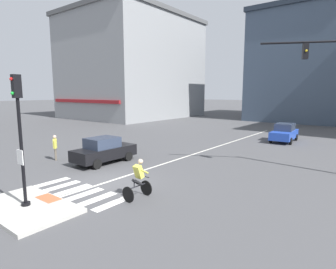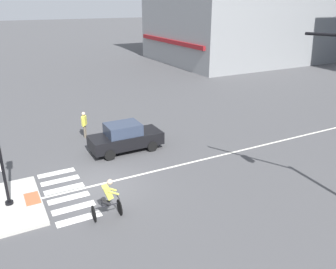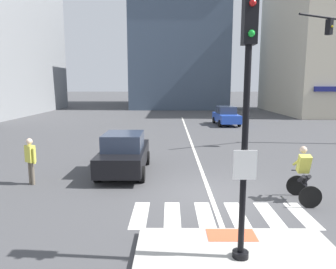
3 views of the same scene
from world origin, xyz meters
name	(u,v)px [view 3 (image 3 of 3)]	position (x,y,z in m)	size (l,w,h in m)	color
ground_plane	(213,195)	(0.00, 0.00, 0.00)	(300.00, 300.00, 0.00)	#474749
traffic_island	(240,260)	(0.00, -3.94, 0.07)	(4.21, 2.51, 0.15)	#B2AFA8
tactile_pad_front	(231,235)	(0.00, -3.04, 0.15)	(1.10, 0.60, 0.01)	#DB5B38
signal_pole	(246,108)	(0.00, -3.95, 3.11)	(0.44, 0.38, 4.92)	black
crosswalk_stripe_a	(140,215)	(-2.22, -1.60, 0.00)	(0.44, 1.80, 0.01)	silver
crosswalk_stripe_b	(172,215)	(-1.33, -1.60, 0.00)	(0.44, 1.80, 0.01)	silver
crosswalk_stripe_c	(205,215)	(-0.44, -1.60, 0.00)	(0.44, 1.80, 0.01)	silver
crosswalk_stripe_d	(237,215)	(0.44, -1.60, 0.00)	(0.44, 1.80, 0.01)	silver
crosswalk_stripe_e	(270,215)	(1.33, -1.60, 0.00)	(0.44, 1.80, 0.01)	silver
crosswalk_stripe_f	(302,215)	(2.22, -1.60, 0.00)	(0.44, 1.80, 0.01)	silver
lane_centre_line	(190,140)	(-0.08, 10.00, 0.00)	(0.14, 28.00, 0.01)	silver
building_far_block	(178,55)	(-0.12, 44.08, 8.53)	(14.44, 22.46, 17.02)	#3D4C60
car_black_westbound_near	(124,153)	(-3.24, 2.53, 0.81)	(1.85, 4.10, 1.64)	black
car_blue_eastbound_distant	(226,116)	(3.56, 17.66, 0.81)	(2.01, 4.19, 1.64)	#2347B7
cyclist	(304,173)	(2.66, -0.51, 0.87)	(0.69, 1.11, 1.68)	black
pedestrian_at_curb_left	(30,158)	(-6.34, 1.02, 0.98)	(0.47, 0.39, 1.67)	#6B6051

